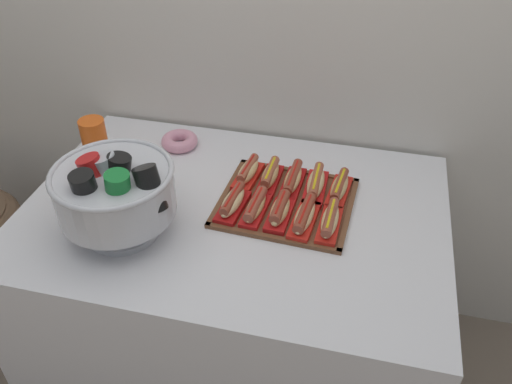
{
  "coord_description": "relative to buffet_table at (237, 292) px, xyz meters",
  "views": [
    {
      "loc": [
        0.36,
        -1.21,
        1.82
      ],
      "look_at": [
        0.06,
        0.05,
        0.83
      ],
      "focal_mm": 37.05,
      "sensor_mm": 36.0,
      "label": 1
    }
  ],
  "objects": [
    {
      "name": "serving_tray",
      "position": [
        0.15,
        0.06,
        0.38
      ],
      "size": [
        0.42,
        0.38,
        0.01
      ],
      "color": "brown",
      "rests_on": "buffet_table"
    },
    {
      "name": "hot_dog_3",
      "position": [
        0.22,
        -0.03,
        0.41
      ],
      "size": [
        0.08,
        0.19,
        0.06
      ],
      "color": "red",
      "rests_on": "serving_tray"
    },
    {
      "name": "hot_dog_8",
      "position": [
        0.23,
        0.14,
        0.41
      ],
      "size": [
        0.07,
        0.18,
        0.06
      ],
      "color": "red",
      "rests_on": "serving_tray"
    },
    {
      "name": "punch_bowl",
      "position": [
        -0.29,
        -0.18,
        0.53
      ],
      "size": [
        0.34,
        0.34,
        0.27
      ],
      "color": "silver",
      "rests_on": "buffet_table"
    },
    {
      "name": "hot_dog_5",
      "position": [
        0.01,
        0.15,
        0.41
      ],
      "size": [
        0.08,
        0.17,
        0.06
      ],
      "color": "red",
      "rests_on": "serving_tray"
    },
    {
      "name": "hot_dog_0",
      "position": [
        -0.0,
        -0.01,
        0.41
      ],
      "size": [
        0.08,
        0.17,
        0.06
      ],
      "color": "#B21414",
      "rests_on": "serving_tray"
    },
    {
      "name": "hot_dog_4",
      "position": [
        0.3,
        -0.03,
        0.41
      ],
      "size": [
        0.06,
        0.17,
        0.06
      ],
      "color": "red",
      "rests_on": "serving_tray"
    },
    {
      "name": "hot_dog_7",
      "position": [
        0.16,
        0.14,
        0.41
      ],
      "size": [
        0.07,
        0.18,
        0.06
      ],
      "color": "#B21414",
      "rests_on": "serving_tray"
    },
    {
      "name": "cup_stack",
      "position": [
        -0.53,
        0.14,
        0.46
      ],
      "size": [
        0.09,
        0.09,
        0.16
      ],
      "color": "#EA5B19",
      "rests_on": "buffet_table"
    },
    {
      "name": "buffet_table",
      "position": [
        0.0,
        0.0,
        0.0
      ],
      "size": [
        1.3,
        0.89,
        0.79
      ],
      "color": "silver",
      "rests_on": "ground_plane"
    },
    {
      "name": "hot_dog_6",
      "position": [
        0.08,
        0.15,
        0.41
      ],
      "size": [
        0.06,
        0.17,
        0.06
      ],
      "color": "#B21414",
      "rests_on": "serving_tray"
    },
    {
      "name": "hot_dog_1",
      "position": [
        0.07,
        -0.02,
        0.41
      ],
      "size": [
        0.07,
        0.17,
        0.06
      ],
      "color": "red",
      "rests_on": "serving_tray"
    },
    {
      "name": "hot_dog_2",
      "position": [
        0.15,
        -0.02,
        0.41
      ],
      "size": [
        0.07,
        0.16,
        0.06
      ],
      "color": "red",
      "rests_on": "serving_tray"
    },
    {
      "name": "hot_dog_9",
      "position": [
        0.31,
        0.13,
        0.41
      ],
      "size": [
        0.07,
        0.17,
        0.06
      ],
      "color": "red",
      "rests_on": "serving_tray"
    },
    {
      "name": "donut",
      "position": [
        -0.29,
        0.3,
        0.4
      ],
      "size": [
        0.13,
        0.13,
        0.04
      ],
      "color": "pink",
      "rests_on": "buffet_table"
    },
    {
      "name": "ground_plane",
      "position": [
        0.0,
        0.0,
        -0.42
      ],
      "size": [
        10.0,
        10.0,
        0.0
      ],
      "primitive_type": "plane",
      "color": "#7A6B5B"
    }
  ]
}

